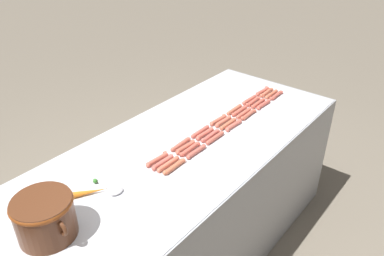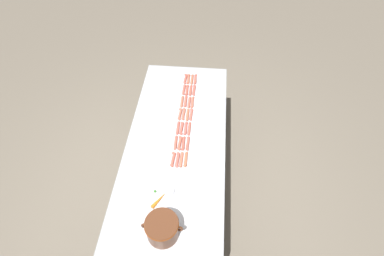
% 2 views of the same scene
% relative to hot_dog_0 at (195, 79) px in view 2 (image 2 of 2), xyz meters
% --- Properties ---
extents(ground_plane, '(20.00, 20.00, 0.00)m').
position_rel_hot_dog_0_xyz_m(ground_plane, '(0.11, 0.89, -0.89)').
color(ground_plane, '#756B5B').
extents(griddle_counter, '(0.93, 2.25, 0.88)m').
position_rel_hot_dog_0_xyz_m(griddle_counter, '(0.11, 0.89, -0.45)').
color(griddle_counter, '#9EA0A5').
rests_on(griddle_counter, ground_plane).
extents(hot_dog_0, '(0.03, 0.17, 0.03)m').
position_rel_hot_dog_0_xyz_m(hot_dog_0, '(0.00, 0.00, 0.00)').
color(hot_dog_0, '#CC5D4D').
rests_on(hot_dog_0, griddle_counter).
extents(hot_dog_1, '(0.03, 0.17, 0.03)m').
position_rel_hot_dog_0_xyz_m(hot_dog_1, '(-0.00, 0.18, 0.00)').
color(hot_dog_1, '#CB5A4B').
rests_on(hot_dog_1, griddle_counter).
extents(hot_dog_2, '(0.03, 0.17, 0.03)m').
position_rel_hot_dog_0_xyz_m(hot_dog_2, '(0.00, 0.37, 0.00)').
color(hot_dog_2, '#C65F49').
rests_on(hot_dog_2, griddle_counter).
extents(hot_dog_3, '(0.03, 0.17, 0.03)m').
position_rel_hot_dog_0_xyz_m(hot_dog_3, '(-0.00, 0.55, 0.00)').
color(hot_dog_3, '#CA6050').
rests_on(hot_dog_3, griddle_counter).
extents(hot_dog_4, '(0.03, 0.17, 0.03)m').
position_rel_hot_dog_0_xyz_m(hot_dog_4, '(0.00, 0.74, 0.00)').
color(hot_dog_4, '#BF5948').
rests_on(hot_dog_4, griddle_counter).
extents(hot_dog_5, '(0.03, 0.17, 0.03)m').
position_rel_hot_dog_0_xyz_m(hot_dog_5, '(-0.00, 0.92, 0.00)').
color(hot_dog_5, '#C25C4E').
rests_on(hot_dog_5, griddle_counter).
extents(hot_dog_6, '(0.03, 0.17, 0.03)m').
position_rel_hot_dog_0_xyz_m(hot_dog_6, '(-0.00, 1.10, 0.00)').
color(hot_dog_6, '#CC6747').
rests_on(hot_dog_6, griddle_counter).
extents(hot_dog_7, '(0.03, 0.17, 0.03)m').
position_rel_hot_dog_0_xyz_m(hot_dog_7, '(0.04, 0.00, 0.00)').
color(hot_dog_7, '#C8674B').
rests_on(hot_dog_7, griddle_counter).
extents(hot_dog_8, '(0.03, 0.17, 0.03)m').
position_rel_hot_dog_0_xyz_m(hot_dog_8, '(0.04, 0.19, 0.00)').
color(hot_dog_8, '#C85B49').
rests_on(hot_dog_8, griddle_counter).
extents(hot_dog_9, '(0.03, 0.17, 0.03)m').
position_rel_hot_dog_0_xyz_m(hot_dog_9, '(0.04, 0.38, 0.00)').
color(hot_dog_9, '#CA614E').
rests_on(hot_dog_9, griddle_counter).
extents(hot_dog_10, '(0.03, 0.17, 0.03)m').
position_rel_hot_dog_0_xyz_m(hot_dog_10, '(0.04, 0.56, 0.00)').
color(hot_dog_10, '#C56749').
rests_on(hot_dog_10, griddle_counter).
extents(hot_dog_11, '(0.03, 0.17, 0.03)m').
position_rel_hot_dog_0_xyz_m(hot_dog_11, '(0.04, 0.74, 0.00)').
color(hot_dog_11, '#C55B4F').
rests_on(hot_dog_11, griddle_counter).
extents(hot_dog_12, '(0.03, 0.17, 0.03)m').
position_rel_hot_dog_0_xyz_m(hot_dog_12, '(0.04, 0.93, 0.00)').
color(hot_dog_12, '#C45A49').
rests_on(hot_dog_12, griddle_counter).
extents(hot_dog_13, '(0.03, 0.17, 0.03)m').
position_rel_hot_dog_0_xyz_m(hot_dog_13, '(0.04, 1.11, 0.00)').
color(hot_dog_13, '#CC674E').
rests_on(hot_dog_13, griddle_counter).
extents(hot_dog_14, '(0.03, 0.17, 0.03)m').
position_rel_hot_dog_0_xyz_m(hot_dog_14, '(0.08, 0.00, 0.00)').
color(hot_dog_14, '#C8674D').
rests_on(hot_dog_14, griddle_counter).
extents(hot_dog_15, '(0.03, 0.17, 0.03)m').
position_rel_hot_dog_0_xyz_m(hot_dog_15, '(0.08, 0.19, 0.00)').
color(hot_dog_15, '#C65B4A').
rests_on(hot_dog_15, griddle_counter).
extents(hot_dog_16, '(0.03, 0.17, 0.03)m').
position_rel_hot_dog_0_xyz_m(hot_dog_16, '(0.08, 0.37, 0.00)').
color(hot_dog_16, '#C95C4A').
rests_on(hot_dog_16, griddle_counter).
extents(hot_dog_17, '(0.03, 0.17, 0.03)m').
position_rel_hot_dog_0_xyz_m(hot_dog_17, '(0.08, 0.55, 0.00)').
color(hot_dog_17, '#C5644E').
rests_on(hot_dog_17, griddle_counter).
extents(hot_dog_18, '(0.03, 0.17, 0.03)m').
position_rel_hot_dog_0_xyz_m(hot_dog_18, '(0.08, 0.74, 0.00)').
color(hot_dog_18, '#C45B4C').
rests_on(hot_dog_18, griddle_counter).
extents(hot_dog_19, '(0.03, 0.17, 0.03)m').
position_rel_hot_dog_0_xyz_m(hot_dog_19, '(0.07, 0.93, 0.00)').
color(hot_dog_19, '#C05E4A').
rests_on(hot_dog_19, griddle_counter).
extents(hot_dog_20, '(0.03, 0.17, 0.03)m').
position_rel_hot_dog_0_xyz_m(hot_dog_20, '(0.07, 1.11, 0.00)').
color(hot_dog_20, '#C65E51').
rests_on(hot_dog_20, griddle_counter).
extents(hot_dog_21, '(0.04, 0.16, 0.03)m').
position_rel_hot_dog_0_xyz_m(hot_dog_21, '(0.12, 0.00, 0.00)').
color(hot_dog_21, '#CC5C4D').
rests_on(hot_dog_21, griddle_counter).
extents(hot_dog_22, '(0.03, 0.17, 0.03)m').
position_rel_hot_dog_0_xyz_m(hot_dog_22, '(0.11, 0.18, 0.00)').
color(hot_dog_22, '#CB5F4E').
rests_on(hot_dog_22, griddle_counter).
extents(hot_dog_23, '(0.03, 0.17, 0.03)m').
position_rel_hot_dog_0_xyz_m(hot_dog_23, '(0.11, 0.37, 0.00)').
color(hot_dog_23, '#C6674C').
rests_on(hot_dog_23, griddle_counter).
extents(hot_dog_24, '(0.04, 0.16, 0.03)m').
position_rel_hot_dog_0_xyz_m(hot_dog_24, '(0.11, 0.55, 0.00)').
color(hot_dog_24, '#CA634D').
rests_on(hot_dog_24, griddle_counter).
extents(hot_dog_25, '(0.03, 0.17, 0.03)m').
position_rel_hot_dog_0_xyz_m(hot_dog_25, '(0.11, 0.74, 0.00)').
color(hot_dog_25, '#C9594B').
rests_on(hot_dog_25, griddle_counter).
extents(hot_dog_26, '(0.03, 0.17, 0.03)m').
position_rel_hot_dog_0_xyz_m(hot_dog_26, '(0.11, 0.92, 0.00)').
color(hot_dog_26, '#C45E4C').
rests_on(hot_dog_26, griddle_counter).
extents(hot_dog_27, '(0.04, 0.16, 0.03)m').
position_rel_hot_dog_0_xyz_m(hot_dog_27, '(0.12, 1.11, 0.00)').
color(hot_dog_27, '#C85C4A').
rests_on(hot_dog_27, griddle_counter).
extents(bean_pot, '(0.31, 0.25, 0.19)m').
position_rel_hot_dog_0_xyz_m(bean_pot, '(0.10, 1.78, 0.09)').
color(bean_pot, '#562D19').
rests_on(bean_pot, griddle_counter).
extents(serving_spoon, '(0.27, 0.07, 0.02)m').
position_rel_hot_dog_0_xyz_m(serving_spoon, '(0.13, 1.43, -0.00)').
color(serving_spoon, '#B7B7BC').
rests_on(serving_spoon, griddle_counter).
extents(carrot, '(0.12, 0.16, 0.03)m').
position_rel_hot_dog_0_xyz_m(carrot, '(0.18, 1.51, 0.00)').
color(carrot, orange).
rests_on(carrot, griddle_counter).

